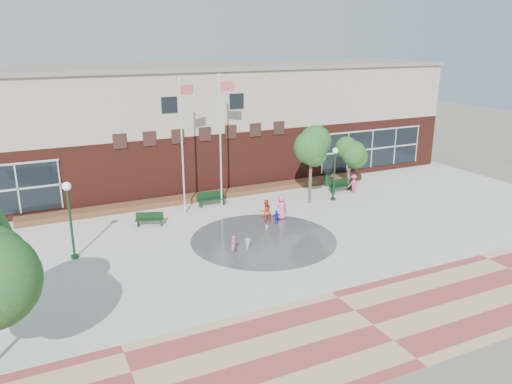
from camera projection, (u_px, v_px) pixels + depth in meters
name	position (u px, v px, depth m)	size (l,w,h in m)	color
ground	(289.00, 259.00, 26.22)	(120.00, 120.00, 0.00)	#666056
plaza_concrete	(256.00, 234.00, 29.66)	(46.00, 18.00, 0.01)	#A8A8A0
paver_band	(373.00, 325.00, 20.18)	(46.00, 6.00, 0.01)	#953938
splash_pad	(263.00, 239.00, 28.80)	(8.40, 8.40, 0.01)	#383A3D
library_building	(183.00, 123.00, 39.92)	(44.40, 10.40, 9.20)	#4A1B15
flower_bed	(211.00, 198.00, 36.21)	(26.00, 1.20, 0.40)	maroon
flagpole_left	(183.00, 140.00, 31.71)	(1.02, 0.29, 8.83)	white
flagpole_right	(221.00, 134.00, 33.21)	(1.10, 0.23, 8.97)	white
lamp_left	(70.00, 212.00, 25.58)	(0.44, 0.44, 4.19)	black
lamp_right	(335.00, 168.00, 35.13)	(0.41, 0.41, 3.85)	black
bench_left	(150.00, 222.00, 30.80)	(1.75, 1.04, 0.85)	black
bench_mid	(211.00, 201.00, 34.53)	(2.01, 0.68, 0.99)	black
bench_right	(342.00, 188.00, 37.62)	(1.99, 0.56, 1.00)	black
trash_can	(327.00, 180.00, 39.19)	(0.60, 0.60, 0.98)	black
tree_mid	(311.00, 151.00, 34.06)	(3.06, 3.06, 5.16)	#43342A
tree_small_right	(350.00, 151.00, 37.36)	(2.47, 2.47, 4.23)	#43342A
water_jet_a	(248.00, 251.00, 27.20)	(0.35, 0.35, 0.68)	white
water_jet_b	(267.00, 233.00, 29.80)	(0.19, 0.19, 0.44)	white
child_splash	(233.00, 245.00, 26.61)	(0.40, 0.26, 1.09)	#C553A4
adult_red	(266.00, 211.00, 31.16)	(0.76, 0.59, 1.56)	#C03B23
adult_pink	(282.00, 207.00, 31.85)	(0.77, 0.50, 1.58)	#EC56A3
child_blue	(277.00, 217.00, 31.02)	(0.55, 0.23, 0.94)	#1720AD
person_bench	(353.00, 184.00, 37.28)	(0.93, 0.54, 1.44)	#BE3768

